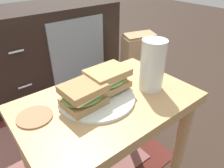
% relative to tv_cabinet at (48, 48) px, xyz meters
% --- Properties ---
extents(side_table, '(0.56, 0.36, 0.46)m').
position_rel_tv_cabinet_xyz_m(side_table, '(-0.20, -0.95, 0.08)').
color(side_table, tan).
rests_on(side_table, ground).
extents(tv_cabinet, '(0.96, 0.46, 0.58)m').
position_rel_tv_cabinet_xyz_m(tv_cabinet, '(0.00, 0.00, 0.00)').
color(tv_cabinet, black).
rests_on(tv_cabinet, ground).
extents(area_rug, '(1.20, 0.82, 0.01)m').
position_rel_tv_cabinet_xyz_m(area_rug, '(-0.44, -0.62, -0.29)').
color(area_rug, '#4C1E19').
rests_on(area_rug, ground).
extents(plate, '(0.24, 0.24, 0.01)m').
position_rel_tv_cabinet_xyz_m(plate, '(-0.22, -0.92, 0.17)').
color(plate, silver).
rests_on(plate, side_table).
extents(sandwich_front, '(0.13, 0.11, 0.07)m').
position_rel_tv_cabinet_xyz_m(sandwich_front, '(-0.27, -0.93, 0.21)').
color(sandwich_front, '#9E7A4C').
rests_on(sandwich_front, plate).
extents(sandwich_back, '(0.14, 0.11, 0.07)m').
position_rel_tv_cabinet_xyz_m(sandwich_back, '(-0.17, -0.91, 0.22)').
color(sandwich_back, tan).
rests_on(sandwich_back, plate).
extents(beer_glass, '(0.08, 0.08, 0.17)m').
position_rel_tv_cabinet_xyz_m(beer_glass, '(-0.04, -0.98, 0.25)').
color(beer_glass, silver).
rests_on(beer_glass, side_table).
extents(coaster, '(0.10, 0.10, 0.01)m').
position_rel_tv_cabinet_xyz_m(coaster, '(-0.41, -0.89, 0.17)').
color(coaster, '#996B47').
rests_on(coaster, side_table).
extents(paper_bag, '(0.25, 0.18, 0.40)m').
position_rel_tv_cabinet_xyz_m(paper_bag, '(0.51, -0.40, -0.10)').
color(paper_bag, tan).
rests_on(paper_bag, ground).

